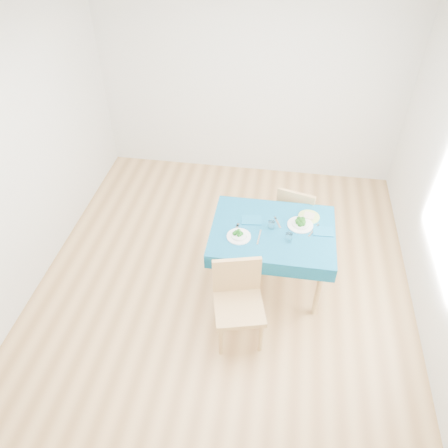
# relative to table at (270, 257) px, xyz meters

# --- Properties ---
(room_shell) EXTENTS (4.02, 4.52, 2.73)m
(room_shell) POSITION_rel_table_xyz_m (-0.48, -0.09, 0.97)
(room_shell) COLOR #A27643
(room_shell) RESTS_ON ground
(table) EXTENTS (1.21, 0.92, 0.76)m
(table) POSITION_rel_table_xyz_m (0.00, 0.00, 0.00)
(table) COLOR navy
(table) RESTS_ON ground
(chair_near) EXTENTS (0.56, 0.59, 1.12)m
(chair_near) POSITION_rel_table_xyz_m (-0.24, -0.75, 0.18)
(chair_near) COLOR tan
(chair_near) RESTS_ON ground
(chair_far) EXTENTS (0.52, 0.55, 1.04)m
(chair_far) POSITION_rel_table_xyz_m (0.26, 0.70, 0.14)
(chair_far) COLOR tan
(chair_far) RESTS_ON ground
(bowl_near) EXTENTS (0.24, 0.24, 0.07)m
(bowl_near) POSITION_rel_table_xyz_m (-0.32, -0.15, 0.41)
(bowl_near) COLOR white
(bowl_near) RESTS_ON table
(bowl_far) EXTENTS (0.26, 0.26, 0.08)m
(bowl_far) POSITION_rel_table_xyz_m (0.26, 0.11, 0.42)
(bowl_far) COLOR white
(bowl_far) RESTS_ON table
(fork_near) EXTENTS (0.04, 0.20, 0.00)m
(fork_near) POSITION_rel_table_xyz_m (-0.36, -0.08, 0.38)
(fork_near) COLOR silver
(fork_near) RESTS_ON table
(knife_near) EXTENTS (0.03, 0.22, 0.00)m
(knife_near) POSITION_rel_table_xyz_m (-0.13, -0.13, 0.38)
(knife_near) COLOR silver
(knife_near) RESTS_ON table
(fork_far) EXTENTS (0.08, 0.16, 0.00)m
(fork_far) POSITION_rel_table_xyz_m (0.04, 0.11, 0.38)
(fork_far) COLOR silver
(fork_far) RESTS_ON table
(knife_far) EXTENTS (0.12, 0.21, 0.00)m
(knife_far) POSITION_rel_table_xyz_m (0.40, 0.05, 0.38)
(knife_far) COLOR silver
(knife_far) RESTS_ON table
(napkin_near) EXTENTS (0.22, 0.17, 0.01)m
(napkin_near) POSITION_rel_table_xyz_m (-0.22, 0.11, 0.39)
(napkin_near) COLOR #0E5276
(napkin_near) RESTS_ON table
(napkin_far) EXTENTS (0.20, 0.15, 0.01)m
(napkin_far) POSITION_rel_table_xyz_m (0.49, 0.04, 0.38)
(napkin_far) COLOR #0E5276
(napkin_far) RESTS_ON table
(tumbler_center) EXTENTS (0.07, 0.07, 0.09)m
(tumbler_center) POSITION_rel_table_xyz_m (-0.02, 0.02, 0.42)
(tumbler_center) COLOR white
(tumbler_center) RESTS_ON table
(tumbler_side) EXTENTS (0.07, 0.07, 0.09)m
(tumbler_side) POSITION_rel_table_xyz_m (0.16, -0.13, 0.42)
(tumbler_side) COLOR white
(tumbler_side) RESTS_ON table
(side_plate) EXTENTS (0.22, 0.22, 0.01)m
(side_plate) POSITION_rel_table_xyz_m (0.35, 0.25, 0.38)
(side_plate) COLOR #B2D266
(side_plate) RESTS_ON table
(bread_slice) EXTENTS (0.12, 0.12, 0.02)m
(bread_slice) POSITION_rel_table_xyz_m (0.35, 0.25, 0.40)
(bread_slice) COLOR beige
(bread_slice) RESTS_ON side_plate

